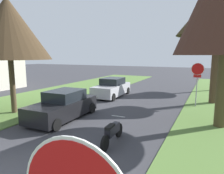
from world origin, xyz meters
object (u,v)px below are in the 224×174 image
(parked_motorcycle, at_px, (112,132))
(street_tree_right_mid_b, at_px, (219,19))
(street_tree_right_far, at_px, (223,24))
(parked_sedan_black, at_px, (63,106))
(parked_sedan_silver, at_px, (112,88))
(stop_sign_far, at_px, (197,75))
(street_tree_left_mid_a, at_px, (8,29))

(parked_motorcycle, bearing_deg, street_tree_right_mid_b, 69.23)
(street_tree_right_far, xyz_separation_m, parked_sedan_black, (-8.00, -14.22, -5.80))
(parked_sedan_silver, bearing_deg, stop_sign_far, -7.23)
(parked_sedan_silver, height_order, parked_motorcycle, parked_sedan_silver)
(street_tree_left_mid_a, distance_m, parked_sedan_black, 5.50)
(street_tree_right_mid_b, height_order, parked_motorcycle, street_tree_right_mid_b)
(stop_sign_far, height_order, parked_sedan_black, stop_sign_far)
(street_tree_right_far, bearing_deg, street_tree_right_mid_b, -94.60)
(street_tree_right_mid_b, bearing_deg, parked_motorcycle, -110.77)
(street_tree_left_mid_a, distance_m, parked_motorcycle, 8.68)
(parked_sedan_silver, bearing_deg, street_tree_right_mid_b, 6.26)
(street_tree_right_far, distance_m, parked_sedan_black, 17.32)
(street_tree_left_mid_a, bearing_deg, stop_sign_far, 33.22)
(stop_sign_far, relative_size, parked_sedan_silver, 0.66)
(street_tree_right_far, bearing_deg, parked_sedan_black, -119.35)
(street_tree_right_mid_b, xyz_separation_m, parked_sedan_black, (-7.47, -7.69, -5.26))
(parked_sedan_silver, bearing_deg, parked_motorcycle, -63.79)
(parked_sedan_black, bearing_deg, parked_sedan_silver, 92.87)
(street_tree_right_far, relative_size, parked_sedan_black, 1.89)
(street_tree_left_mid_a, relative_size, parked_sedan_silver, 1.52)
(street_tree_right_far, distance_m, parked_motorcycle, 17.57)
(stop_sign_far, xyz_separation_m, parked_sedan_black, (-6.44, -5.97, -1.46))
(stop_sign_far, distance_m, street_tree_right_far, 9.45)
(street_tree_left_mid_a, bearing_deg, street_tree_right_mid_b, 36.90)
(street_tree_right_mid_b, bearing_deg, parked_sedan_silver, -173.74)
(street_tree_right_far, height_order, parked_sedan_black, street_tree_right_far)
(parked_motorcycle, bearing_deg, parked_sedan_silver, 116.21)
(street_tree_right_mid_b, relative_size, parked_sedan_silver, 1.74)
(street_tree_left_mid_a, xyz_separation_m, parked_sedan_silver, (3.06, 7.31, -4.29))
(street_tree_left_mid_a, bearing_deg, parked_sedan_black, 7.92)
(parked_sedan_black, bearing_deg, street_tree_right_far, 60.65)
(stop_sign_far, distance_m, street_tree_left_mid_a, 12.10)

